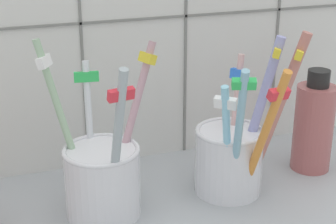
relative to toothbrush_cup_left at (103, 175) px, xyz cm
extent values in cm
cube|color=#9EA3A8|center=(7.15, 0.58, -5.44)|extent=(64.00, 22.00, 2.00)
cube|color=gray|center=(0.75, 11.48, 16.06)|extent=(0.30, 0.20, 45.00)
cube|color=gray|center=(7.15, 11.48, 13.42)|extent=(64.00, 0.20, 0.30)
cylinder|color=silver|center=(-0.03, -0.04, -0.79)|extent=(7.83, 7.83, 7.31)
torus|color=silver|center=(-0.03, -0.04, 2.87)|extent=(7.94, 7.94, 0.50)
cylinder|color=#BD919E|center=(3.43, 1.30, 4.48)|extent=(6.79, 3.07, 17.32)
cube|color=yellow|center=(5.68, 2.10, 11.37)|extent=(1.72, 2.19, 1.25)
cylinder|color=#A0ADB3|center=(0.66, -3.70, 4.45)|extent=(1.79, 5.47, 17.21)
cube|color=#E5333F|center=(0.92, -5.20, 10.43)|extent=(2.55, 1.27, 1.19)
cylinder|color=silver|center=(-0.39, 3.59, 3.46)|extent=(1.13, 2.90, 15.11)
cube|color=green|center=(-0.27, 4.37, 9.34)|extent=(2.65, 1.21, 1.13)
cylinder|color=#9CBF9B|center=(-3.22, 1.71, 5.00)|extent=(4.96, 3.39, 18.27)
cube|color=white|center=(-4.65, 2.57, 11.85)|extent=(1.85, 2.18, 1.25)
cylinder|color=silver|center=(14.32, -0.04, -0.79)|extent=(7.49, 7.49, 7.31)
torus|color=silver|center=(14.32, -0.04, 2.87)|extent=(7.62, 7.62, 0.50)
cylinder|color=#91D3F0|center=(12.63, -2.94, 2.79)|extent=(3.35, 3.52, 13.84)
cube|color=white|center=(11.86, -3.77, 7.77)|extent=(2.33, 2.26, 1.22)
cylinder|color=orange|center=(15.48, -5.11, 3.93)|extent=(1.59, 7.18, 16.26)
cube|color=#E5333F|center=(15.68, -7.14, 9.37)|extent=(2.21, 1.29, 1.24)
cylinder|color=#989BD6|center=(17.12, -0.90, 4.70)|extent=(4.76, 3.17, 17.70)
cube|color=yellow|center=(18.46, -1.61, 11.87)|extent=(1.87, 2.52, 1.07)
cylinder|color=beige|center=(15.66, 1.57, 3.38)|extent=(2.47, 2.08, 14.94)
cube|color=blue|center=(16.14, 1.92, 8.62)|extent=(1.86, 2.08, 1.19)
cylinder|color=#83B5CA|center=(13.18, -4.19, 3.96)|extent=(3.14, 6.65, 16.30)
cube|color=green|center=(12.35, -6.41, 10.52)|extent=(2.49, 1.78, 1.14)
cylinder|color=#BA7167|center=(18.97, -1.62, 4.94)|extent=(5.77, 4.14, 18.25)
cube|color=yellow|center=(20.52, -2.59, 11.71)|extent=(2.03, 2.49, 1.11)
cylinder|color=#A85B5A|center=(26.35, 1.67, 0.84)|extent=(4.74, 4.74, 10.56)
cylinder|color=black|center=(26.35, 1.67, 7.12)|extent=(2.60, 2.60, 2.00)
camera|label=1|loc=(-10.24, -48.76, 26.25)|focal=57.73mm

